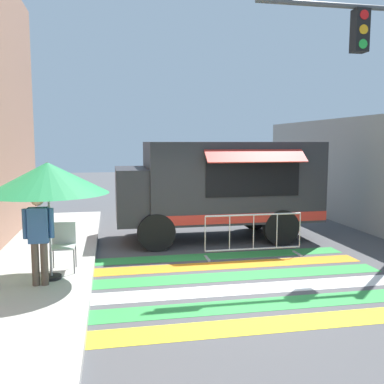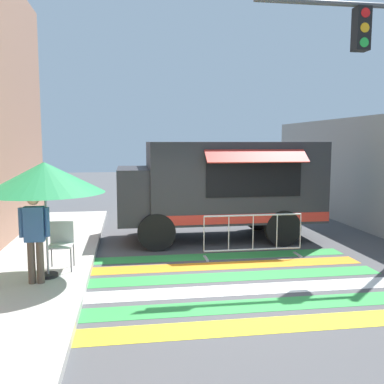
{
  "view_description": "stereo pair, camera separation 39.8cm",
  "coord_description": "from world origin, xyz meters",
  "px_view_note": "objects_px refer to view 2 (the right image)",
  "views": [
    {
      "loc": [
        -2.26,
        -7.6,
        2.67
      ],
      "look_at": [
        -0.34,
        2.4,
        1.46
      ],
      "focal_mm": 40.0,
      "sensor_mm": 36.0,
      "label": 1
    },
    {
      "loc": [
        -1.86,
        -7.67,
        2.67
      ],
      "look_at": [
        -0.34,
        2.4,
        1.46
      ],
      "focal_mm": 40.0,
      "sensor_mm": 36.0,
      "label": 2
    }
  ],
  "objects_px": {
    "patio_umbrella": "(44,178)",
    "folding_chair": "(61,240)",
    "vendor_person": "(35,233)",
    "barricade_front": "(253,236)",
    "food_truck": "(217,184)",
    "traffic_signal_pole": "(382,79)"
  },
  "relations": [
    {
      "from": "traffic_signal_pole",
      "to": "barricade_front",
      "type": "bearing_deg",
      "value": 168.7
    },
    {
      "from": "folding_chair",
      "to": "barricade_front",
      "type": "distance_m",
      "value": 4.23
    },
    {
      "from": "food_truck",
      "to": "traffic_signal_pole",
      "type": "relative_size",
      "value": 0.91
    },
    {
      "from": "patio_umbrella",
      "to": "folding_chair",
      "type": "distance_m",
      "value": 1.43
    },
    {
      "from": "food_truck",
      "to": "folding_chair",
      "type": "relative_size",
      "value": 5.77
    },
    {
      "from": "traffic_signal_pole",
      "to": "food_truck",
      "type": "bearing_deg",
      "value": 141.28
    },
    {
      "from": "food_truck",
      "to": "traffic_signal_pole",
      "type": "distance_m",
      "value": 4.7
    },
    {
      "from": "folding_chair",
      "to": "barricade_front",
      "type": "bearing_deg",
      "value": 4.44
    },
    {
      "from": "vendor_person",
      "to": "barricade_front",
      "type": "distance_m",
      "value": 4.79
    },
    {
      "from": "vendor_person",
      "to": "food_truck",
      "type": "bearing_deg",
      "value": 51.63
    },
    {
      "from": "patio_umbrella",
      "to": "folding_chair",
      "type": "xyz_separation_m",
      "value": [
        0.17,
        0.56,
        -1.3
      ]
    },
    {
      "from": "folding_chair",
      "to": "traffic_signal_pole",
      "type": "bearing_deg",
      "value": -3.72
    },
    {
      "from": "traffic_signal_pole",
      "to": "folding_chair",
      "type": "height_order",
      "value": "traffic_signal_pole"
    },
    {
      "from": "traffic_signal_pole",
      "to": "folding_chair",
      "type": "bearing_deg",
      "value": -178.63
    },
    {
      "from": "folding_chair",
      "to": "vendor_person",
      "type": "distance_m",
      "value": 1.0
    },
    {
      "from": "food_truck",
      "to": "folding_chair",
      "type": "xyz_separation_m",
      "value": [
        -3.74,
        -2.66,
        -0.82
      ]
    },
    {
      "from": "folding_chair",
      "to": "vendor_person",
      "type": "relative_size",
      "value": 0.57
    },
    {
      "from": "traffic_signal_pole",
      "to": "vendor_person",
      "type": "distance_m",
      "value": 7.82
    },
    {
      "from": "food_truck",
      "to": "patio_umbrella",
      "type": "relative_size",
      "value": 2.47
    },
    {
      "from": "food_truck",
      "to": "barricade_front",
      "type": "xyz_separation_m",
      "value": [
        0.43,
        -1.96,
        -1.02
      ]
    },
    {
      "from": "food_truck",
      "to": "vendor_person",
      "type": "relative_size",
      "value": 3.29
    },
    {
      "from": "traffic_signal_pole",
      "to": "vendor_person",
      "type": "bearing_deg",
      "value": -171.68
    }
  ]
}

